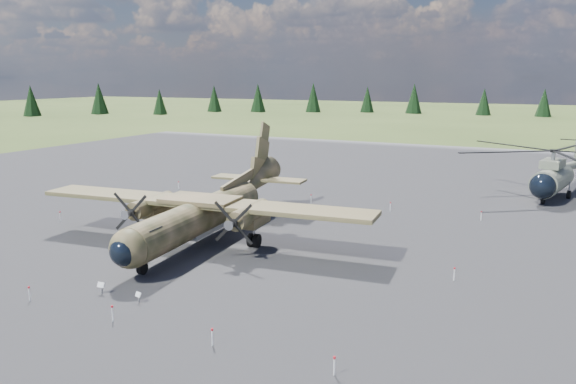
% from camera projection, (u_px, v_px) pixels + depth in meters
% --- Properties ---
extents(ground, '(500.00, 500.00, 0.00)m').
position_uv_depth(ground, '(223.00, 246.00, 41.14)').
color(ground, '#52622B').
rests_on(ground, ground).
extents(apron, '(120.00, 120.00, 0.04)m').
position_uv_depth(apron, '(284.00, 216.00, 49.95)').
color(apron, '#56555A').
rests_on(apron, ground).
extents(transport_plane, '(26.41, 23.90, 8.69)m').
position_uv_depth(transport_plane, '(207.00, 208.00, 42.23)').
color(transport_plane, '#36381E').
rests_on(transport_plane, ground).
extents(helicopter_near, '(23.54, 25.14, 5.11)m').
position_uv_depth(helicopter_near, '(554.00, 164.00, 56.35)').
color(helicopter_near, gray).
rests_on(helicopter_near, ground).
extents(info_placard_left, '(0.46, 0.23, 0.69)m').
position_uv_depth(info_placard_left, '(101.00, 286.00, 31.94)').
color(info_placard_left, gray).
rests_on(info_placard_left, ground).
extents(info_placard_right, '(0.42, 0.25, 0.62)m').
position_uv_depth(info_placard_right, '(138.00, 296.00, 30.64)').
color(info_placard_right, gray).
rests_on(info_placard_right, ground).
extents(barrier_fence, '(33.12, 29.62, 0.85)m').
position_uv_depth(barrier_fence, '(217.00, 239.00, 41.17)').
color(barrier_fence, white).
rests_on(barrier_fence, ground).
extents(treeline, '(336.58, 332.36, 11.00)m').
position_uv_depth(treeline, '(209.00, 190.00, 37.03)').
color(treeline, black).
rests_on(treeline, ground).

